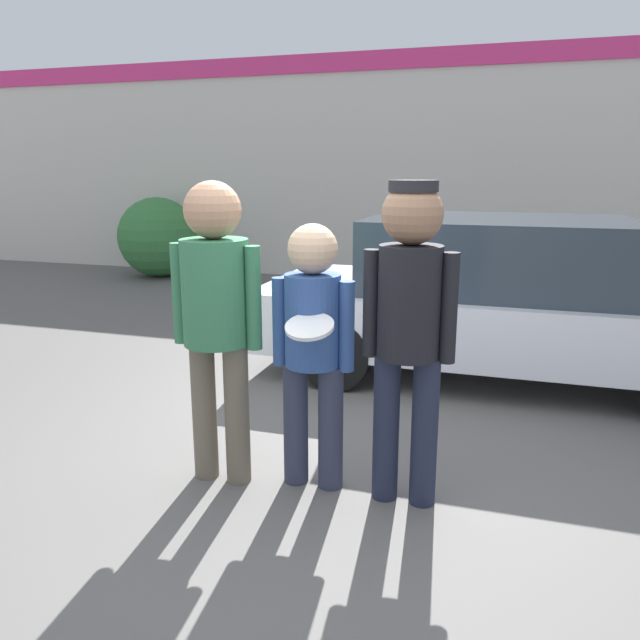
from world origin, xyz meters
name	(u,v)px	position (x,y,z in m)	size (l,w,h in m)	color
ground_plane	(306,479)	(0.00, 0.00, 0.00)	(56.00, 56.00, 0.00)	#5B5956
storefront_building	(447,168)	(0.00, 7.25, 1.89)	(24.00, 0.22, 3.73)	silver
person_left	(216,304)	(-0.50, -0.14, 1.11)	(0.57, 0.40, 1.82)	#665B4C
person_middle_with_frisbee	(313,338)	(0.06, -0.04, 0.93)	(0.49, 0.53, 1.59)	#2D3347
person_right	(409,314)	(0.62, -0.07, 1.11)	(0.51, 0.34, 1.82)	#1E2338
parked_car_near	(501,298)	(1.05, 2.51, 0.72)	(4.40, 1.94, 1.45)	silver
shrub	(158,237)	(-4.91, 6.36, 0.70)	(1.40, 1.40, 1.40)	#387A3D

